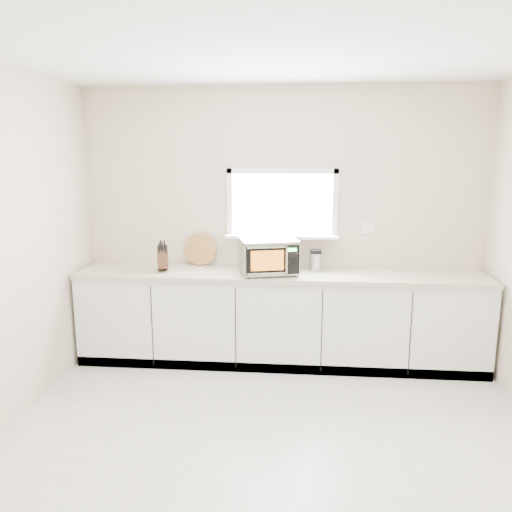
# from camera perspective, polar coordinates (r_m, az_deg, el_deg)

# --- Properties ---
(ground) EXTENTS (4.00, 4.00, 0.00)m
(ground) POSITION_cam_1_polar(r_m,az_deg,el_deg) (3.63, 1.40, -22.61)
(ground) COLOR beige
(ground) RESTS_ON ground
(back_wall) EXTENTS (4.00, 0.17, 2.70)m
(back_wall) POSITION_cam_1_polar(r_m,az_deg,el_deg) (5.04, 2.98, 3.86)
(back_wall) COLOR beige
(back_wall) RESTS_ON ground
(cabinets) EXTENTS (3.92, 0.60, 0.88)m
(cabinets) POSITION_cam_1_polar(r_m,az_deg,el_deg) (4.96, 2.73, -7.22)
(cabinets) COLOR silver
(cabinets) RESTS_ON ground
(countertop) EXTENTS (3.92, 0.64, 0.04)m
(countertop) POSITION_cam_1_polar(r_m,az_deg,el_deg) (4.83, 2.77, -2.08)
(countertop) COLOR #B7AC97
(countertop) RESTS_ON cabinets
(microwave) EXTENTS (0.60, 0.52, 0.33)m
(microwave) POSITION_cam_1_polar(r_m,az_deg,el_deg) (4.72, 1.45, 0.04)
(microwave) COLOR black
(microwave) RESTS_ON countertop
(knife_block) EXTENTS (0.16, 0.24, 0.31)m
(knife_block) POSITION_cam_1_polar(r_m,az_deg,el_deg) (4.93, -10.63, -0.14)
(knife_block) COLOR #4B2A1B
(knife_block) RESTS_ON countertop
(cutting_board) EXTENTS (0.33, 0.08, 0.33)m
(cutting_board) POSITION_cam_1_polar(r_m,az_deg,el_deg) (5.13, -6.37, 0.80)
(cutting_board) COLOR #A5773F
(cutting_board) RESTS_ON countertop
(coffee_grinder) EXTENTS (0.14, 0.14, 0.21)m
(coffee_grinder) POSITION_cam_1_polar(r_m,az_deg,el_deg) (4.90, 6.82, -0.45)
(coffee_grinder) COLOR #AFB1B6
(coffee_grinder) RESTS_ON countertop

